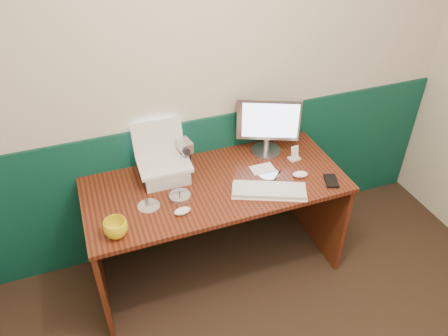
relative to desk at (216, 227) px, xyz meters
name	(u,v)px	position (x,y,z in m)	size (l,w,h in m)	color
back_wall	(208,81)	(0.09, 0.37, 0.88)	(3.50, 0.04, 2.50)	beige
wainscot	(211,179)	(0.09, 0.36, 0.12)	(3.48, 0.02, 1.00)	#072E23
desk	(216,227)	(0.00, 0.00, 0.00)	(1.60, 0.70, 0.75)	#3A110A
laptop_riser	(165,172)	(-0.28, 0.15, 0.42)	(0.27, 0.23, 0.09)	silver
laptop	(163,148)	(-0.28, 0.15, 0.60)	(0.31, 0.24, 0.26)	white
monitor	(267,126)	(0.43, 0.21, 0.58)	(0.40, 0.12, 0.40)	#A6A5AA
keyboard	(269,191)	(0.27, -0.19, 0.39)	(0.43, 0.14, 0.03)	white
mouse_right	(300,174)	(0.52, -0.12, 0.39)	(0.10, 0.06, 0.03)	white
mouse_left	(182,211)	(-0.27, -0.19, 0.39)	(0.10, 0.06, 0.03)	silver
mug	(116,228)	(-0.64, -0.24, 0.43)	(0.13, 0.13, 0.10)	yellow
camcorder	(185,154)	(-0.12, 0.22, 0.48)	(0.09, 0.13, 0.21)	silver
cd_spindle	(180,196)	(-0.24, -0.06, 0.39)	(0.13, 0.13, 0.03)	#B5BCC6
cd_loose_a	(149,206)	(-0.43, -0.07, 0.38)	(0.13, 0.13, 0.00)	silver
cd_loose_b	(268,173)	(0.35, -0.02, 0.38)	(0.13, 0.13, 0.00)	silver
pen	(277,176)	(0.38, -0.07, 0.38)	(0.01, 0.01, 0.14)	black
papers	(263,169)	(0.33, 0.03, 0.38)	(0.15, 0.10, 0.00)	white
dock	(294,158)	(0.57, 0.06, 0.38)	(0.07, 0.05, 0.01)	silver
music_player	(295,152)	(0.57, 0.06, 0.43)	(0.05, 0.01, 0.09)	white
pda	(331,181)	(0.67, -0.23, 0.38)	(0.07, 0.13, 0.01)	black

